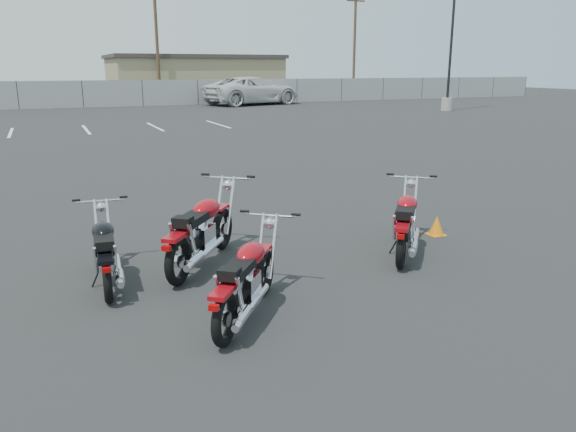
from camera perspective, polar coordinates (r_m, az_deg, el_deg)
name	(u,v)px	position (r m, az deg, el deg)	size (l,w,h in m)	color
ground	(292,277)	(7.33, 0.45, -6.19)	(120.00, 120.00, 0.00)	black
motorcycle_front_red	(202,231)	(7.67, -8.71, -1.51)	(1.70, 1.98, 1.08)	black
motorcycle_second_black	(106,252)	(7.34, -18.05, -3.46)	(0.72, 1.87, 0.92)	black
motorcycle_third_red	(247,280)	(6.05, -4.21, -6.46)	(1.50, 1.75, 0.96)	black
motorcycle_rear_red	(406,223)	(8.29, 11.91, -0.70)	(1.59, 1.81, 1.00)	black
training_cone_near	(437,226)	(9.39, 14.87, -0.95)	(0.26, 0.26, 0.31)	orange
light_pole_east	(450,58)	(37.45, 16.16, 15.20)	(0.80, 0.70, 11.92)	gray
chainlink_fence	(83,94)	(41.38, -20.14, 11.55)	(80.06, 0.06, 1.80)	gray
tan_building_east	(193,77)	(51.85, -9.60, 13.78)	(14.40, 9.40, 3.70)	#90835C
utility_pole_c	(157,40)	(46.14, -13.18, 17.01)	(1.80, 0.24, 9.00)	#3F2D1D
utility_pole_d	(354,44)	(53.48, 6.77, 16.93)	(1.80, 0.24, 9.00)	#3F2D1D
parking_line_stripes	(49,131)	(26.38, -23.08, 7.95)	(15.12, 4.00, 0.01)	silver
white_van	(252,83)	(42.17, -3.64, 13.38)	(8.34, 3.34, 3.17)	silver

